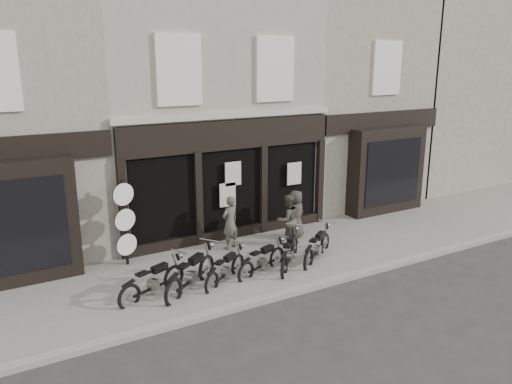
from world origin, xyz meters
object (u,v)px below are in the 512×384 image
man_centre (288,220)px  motorcycle_4 (290,255)px  motorcycle_1 (191,276)px  motorcycle_0 (153,284)px  motorcycle_3 (262,262)px  motorcycle_2 (226,271)px  man_left (230,222)px  man_right (296,214)px  advert_sign_post (125,226)px  motorcycle_5 (317,249)px

man_centre → motorcycle_4: bearing=54.9°
motorcycle_1 → motorcycle_0: bearing=135.1°
motorcycle_1 → man_centre: (3.81, 1.42, 0.48)m
motorcycle_1 → motorcycle_3: 2.08m
motorcycle_4 → motorcycle_2: bearing=134.7°
motorcycle_0 → man_left: 3.58m
man_right → advert_sign_post: size_ratio=0.61×
motorcycle_0 → man_centre: (4.75, 1.27, 0.52)m
motorcycle_0 → motorcycle_4: motorcycle_4 is taller
motorcycle_0 → man_right: size_ratio=1.25×
advert_sign_post → motorcycle_4: bearing=-45.1°
advert_sign_post → motorcycle_1: bearing=-82.2°
motorcycle_5 → motorcycle_0: bearing=144.2°
man_left → motorcycle_1: bearing=24.8°
motorcycle_0 → motorcycle_5: 4.85m
motorcycle_3 → motorcycle_5: bearing=-20.5°
motorcycle_2 → man_right: 3.89m
motorcycle_1 → motorcycle_4: (2.96, 0.01, -0.02)m
motorcycle_2 → man_right: man_right is taller
man_left → advert_sign_post: (-3.07, 0.31, 0.30)m
motorcycle_4 → man_centre: man_centre is taller
motorcycle_3 → man_centre: bearing=18.8°
motorcycle_5 → man_right: man_right is taller
motorcycle_1 → motorcycle_2: 0.96m
motorcycle_4 → advert_sign_post: 4.61m
motorcycle_3 → motorcycle_5: size_ratio=1.02×
motorcycle_2 → man_right: bearing=-4.7°
motorcycle_2 → motorcycle_3: (1.11, 0.01, 0.01)m
advert_sign_post → man_left: bearing=-20.9°
motorcycle_0 → advert_sign_post: bearing=68.6°
motorcycle_1 → motorcycle_4: size_ratio=1.16×
advert_sign_post → motorcycle_5: bearing=-40.1°
man_left → motorcycle_3: bearing=71.0°
motorcycle_2 → man_centre: man_centre is taller
motorcycle_4 → man_right: 2.33m
motorcycle_1 → man_left: 2.92m
motorcycle_2 → motorcycle_3: 1.11m
motorcycle_3 → motorcycle_5: motorcycle_5 is taller
motorcycle_1 → advert_sign_post: advert_sign_post is taller
man_centre → advert_sign_post: 4.86m
motorcycle_1 → man_left: (2.10, 1.97, 0.51)m
man_left → motorcycle_4: bearing=95.4°
motorcycle_3 → advert_sign_post: 3.89m
man_centre → advert_sign_post: bearing=-14.1°
motorcycle_1 → man_right: man_right is taller
motorcycle_3 → motorcycle_5: 1.83m
motorcycle_1 → motorcycle_4: bearing=-35.4°
man_left → motorcycle_0: bearing=12.6°
man_left → man_centre: 1.80m
motorcycle_5 → man_left: bearing=98.6°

